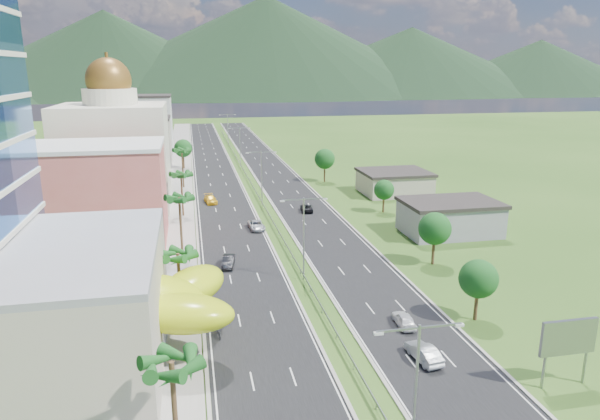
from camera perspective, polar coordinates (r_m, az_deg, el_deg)
ground at (r=61.30m, az=2.38°, el=-10.91°), size 500.00×500.00×0.00m
road_left at (r=146.08m, az=-9.11°, el=4.17°), size 11.00×260.00×0.04m
road_right at (r=147.47m, az=-3.27°, el=4.43°), size 11.00×260.00×0.04m
sidewalk_left at (r=145.99m, az=-12.84°, el=3.99°), size 7.00×260.00×0.12m
median_guardrail at (r=128.88m, az=-5.39°, el=3.14°), size 0.10×216.06×0.76m
streetlight_median_a at (r=37.32m, az=12.27°, el=-17.71°), size 6.04×0.25×11.00m
streetlight_median_b at (r=67.92m, az=0.40°, el=-2.17°), size 6.04×0.25×11.00m
streetlight_median_c at (r=106.27m, az=-4.13°, el=4.03°), size 6.04×0.25×11.00m
streetlight_median_d at (r=150.45m, az=-6.44°, el=7.16°), size 6.04×0.25×11.00m
streetlight_median_e at (r=195.00m, az=-7.71°, el=8.86°), size 6.04×0.25×11.00m
lime_canopy at (r=54.40m, az=-17.65°, el=-9.33°), size 18.00×15.00×7.40m
pink_shophouse at (r=88.79m, az=-20.72°, el=1.43°), size 20.00×15.00×15.00m
domed_building at (r=110.52m, az=-19.16°, el=6.09°), size 20.00×20.00×28.70m
midrise_grey at (r=135.46m, az=-17.34°, el=6.27°), size 16.00×15.00×16.00m
midrise_beige at (r=157.38m, az=-16.58°, el=6.89°), size 16.00×15.00×13.00m
midrise_white at (r=179.87m, az=-16.08°, el=8.65°), size 16.00×15.00×18.00m
billboard at (r=51.87m, az=26.71°, el=-12.20°), size 5.20×0.35×6.20m
shed_near at (r=92.07m, az=15.66°, el=-0.91°), size 15.00×10.00×5.00m
shed_far at (r=119.47m, az=10.01°, el=2.82°), size 14.00×12.00×4.40m
palm_tree_a at (r=36.64m, az=-13.52°, el=-16.12°), size 3.60×3.60×9.10m
palm_tree_b at (r=58.88m, az=-12.89°, el=-4.95°), size 3.60×3.60×8.10m
palm_tree_c at (r=77.68m, az=-12.75°, el=0.98°), size 3.60×3.60×9.60m
palm_tree_d at (r=100.36m, az=-12.57°, el=3.53°), size 3.60×3.60×8.60m
palm_tree_e at (r=124.87m, az=-12.49°, el=6.06°), size 3.60×3.60×9.40m
leafy_tree_lfar at (r=150.00m, az=-12.36°, el=6.44°), size 4.90×4.90×8.05m
leafy_tree_ra at (r=60.89m, az=18.50°, el=-6.99°), size 4.20×4.20×6.90m
leafy_tree_rb at (r=76.25m, az=14.18°, el=-1.96°), size 4.55×4.55×7.47m
leafy_tree_rc at (r=102.50m, az=8.95°, el=2.13°), size 3.85×3.85×6.33m
leafy_tree_rd at (r=129.21m, az=2.65°, el=5.46°), size 4.90×4.90×8.05m
mountain_ridge at (r=509.56m, az=-3.43°, el=11.83°), size 860.00×140.00×90.00m
car_dark_left at (r=75.07m, az=-7.63°, el=-5.43°), size 2.25×4.66×1.47m
car_silver_mid_left at (r=91.47m, az=-4.67°, el=-1.63°), size 2.71×5.34×1.44m
car_yellow_far_left at (r=110.52m, az=-9.51°, el=1.13°), size 2.86×5.54×1.54m
car_white_near_right at (r=59.18m, az=11.03°, el=-11.37°), size 1.93×4.30×1.44m
car_silver_right at (r=53.21m, az=13.05°, el=-14.59°), size 2.21×4.90×1.56m
car_dark_far_right at (r=102.83m, az=0.71°, el=0.24°), size 2.74×4.96×1.31m
motorcycle at (r=56.61m, az=-8.71°, el=-12.70°), size 0.83×1.84×1.14m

